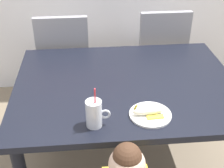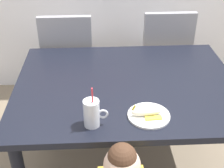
{
  "view_description": "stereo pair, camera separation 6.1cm",
  "coord_description": "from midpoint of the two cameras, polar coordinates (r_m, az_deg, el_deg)",
  "views": [
    {
      "loc": [
        -0.25,
        -1.65,
        1.76
      ],
      "look_at": [
        -0.1,
        -0.11,
        0.79
      ],
      "focal_mm": 49.01,
      "sensor_mm": 36.0,
      "label": 1
    },
    {
      "loc": [
        -0.18,
        -1.65,
        1.76
      ],
      "look_at": [
        -0.1,
        -0.11,
        0.79
      ],
      "focal_mm": 49.01,
      "sensor_mm": 36.0,
      "label": 2
    }
  ],
  "objects": [
    {
      "name": "milk_cup",
      "position": [
        1.57,
        -4.45,
        -5.78
      ],
      "size": [
        0.13,
        0.08,
        0.25
      ],
      "color": "silver",
      "rests_on": "dining_table"
    },
    {
      "name": "peeled_banana",
      "position": [
        1.66,
        5.84,
        -5.08
      ],
      "size": [
        0.17,
        0.11,
        0.07
      ],
      "rotation": [
        0.0,
        0.0,
        0.06
      ],
      "color": "#F4EAC6",
      "rests_on": "snack_plate"
    },
    {
      "name": "ground_plane",
      "position": [
        2.42,
        1.5,
        -14.61
      ],
      "size": [
        24.0,
        24.0,
        0.0
      ],
      "primitive_type": "plane",
      "color": "#7A6B56"
    },
    {
      "name": "dining_chair_left",
      "position": [
        2.69,
        -9.44,
        4.61
      ],
      "size": [
        0.44,
        0.45,
        0.96
      ],
      "rotation": [
        0.0,
        0.0,
        3.14
      ],
      "color": "gray",
      "rests_on": "ground"
    },
    {
      "name": "snack_plate",
      "position": [
        1.68,
        6.12,
        -5.7
      ],
      "size": [
        0.23,
        0.23,
        0.01
      ],
      "primitive_type": "cylinder",
      "color": "white",
      "rests_on": "dining_table"
    },
    {
      "name": "dining_table",
      "position": [
        2.0,
        1.76,
        -1.78
      ],
      "size": [
        1.42,
        1.09,
        0.73
      ],
      "color": "black",
      "rests_on": "ground"
    },
    {
      "name": "dining_chair_right",
      "position": [
        2.79,
        8.22,
        5.74
      ],
      "size": [
        0.44,
        0.44,
        0.96
      ],
      "rotation": [
        0.0,
        0.0,
        3.14
      ],
      "color": "gray",
      "rests_on": "ground"
    }
  ]
}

